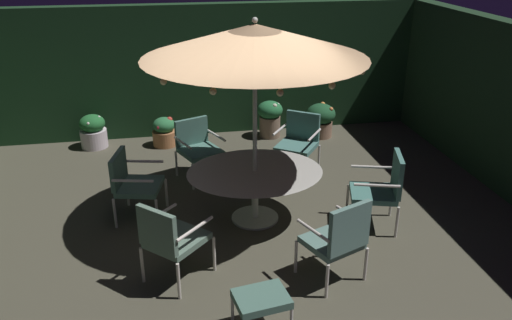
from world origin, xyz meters
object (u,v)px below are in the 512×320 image
at_px(patio_chair_north, 299,139).
at_px(patio_chair_east, 132,180).
at_px(ottoman_footrest, 261,300).
at_px(patio_umbrella, 255,41).
at_px(potted_plant_back_left, 321,119).
at_px(patio_chair_southwest, 382,186).
at_px(potted_plant_left_far, 93,131).
at_px(patio_chair_northeast, 197,145).
at_px(potted_plant_right_far, 164,132).
at_px(patio_chair_south, 339,237).
at_px(potted_plant_back_right, 270,117).
at_px(patio_dining_table, 255,179).
at_px(patio_chair_southeast, 170,237).

distance_m(patio_chair_north, patio_chair_east, 2.72).
bearing_deg(ottoman_footrest, patio_umbrella, 81.42).
bearing_deg(potted_plant_back_left, patio_chair_north, -118.61).
xyz_separation_m(patio_chair_southwest, potted_plant_left_far, (-3.97, 3.51, -0.27)).
bearing_deg(patio_chair_east, patio_chair_north, 21.11).
distance_m(potted_plant_back_left, potted_plant_left_far, 4.17).
distance_m(patio_chair_east, potted_plant_back_left, 4.19).
bearing_deg(patio_chair_northeast, potted_plant_right_far, 109.40).
bearing_deg(patio_chair_south, potted_plant_back_right, 87.64).
height_order(patio_chair_north, patio_chair_southwest, patio_chair_southwest).
xyz_separation_m(patio_chair_northeast, patio_chair_southwest, (2.22, -1.96, 0.04)).
xyz_separation_m(patio_chair_north, potted_plant_back_right, (-0.11, 1.68, -0.19)).
xyz_separation_m(potted_plant_right_far, potted_plant_back_left, (2.91, -0.06, 0.09)).
bearing_deg(ottoman_footrest, potted_plant_back_left, 67.21).
height_order(patio_dining_table, patio_chair_east, patio_chair_east).
relative_size(patio_dining_table, patio_chair_east, 1.92).
bearing_deg(patio_chair_northeast, patio_dining_table, -66.79).
distance_m(ottoman_footrest, potted_plant_back_right, 5.26).
distance_m(potted_plant_right_far, potted_plant_back_left, 2.91).
xyz_separation_m(patio_umbrella, potted_plant_right_far, (-1.14, 2.91, -2.13)).
height_order(patio_chair_north, potted_plant_right_far, patio_chair_north).
distance_m(patio_dining_table, patio_chair_east, 1.63).
bearing_deg(patio_chair_southwest, patio_chair_north, 109.52).
bearing_deg(patio_chair_northeast, potted_plant_back_right, 45.80).
height_order(patio_chair_south, potted_plant_back_right, patio_chair_south).
bearing_deg(potted_plant_back_left, ottoman_footrest, -112.79).
distance_m(patio_chair_east, patio_chair_south, 2.91).
relative_size(patio_umbrella, potted_plant_left_far, 4.48).
relative_size(patio_chair_southeast, patio_chair_south, 0.97).
xyz_separation_m(patio_chair_east, ottoman_footrest, (1.27, -2.48, -0.19)).
xyz_separation_m(patio_dining_table, patio_chair_south, (0.64, -1.51, -0.03)).
xyz_separation_m(patio_chair_southeast, potted_plant_back_left, (2.90, 4.03, -0.22)).
distance_m(patio_dining_table, potted_plant_back_left, 3.36).
distance_m(potted_plant_back_right, potted_plant_left_far, 3.22).
distance_m(patio_chair_northeast, patio_chair_southwest, 2.96).
bearing_deg(ottoman_footrest, potted_plant_right_far, 99.24).
height_order(patio_chair_south, potted_plant_left_far, patio_chair_south).
xyz_separation_m(patio_dining_table, patio_chair_southwest, (1.58, -0.46, -0.03)).
bearing_deg(patio_chair_north, potted_plant_right_far, 142.86).
xyz_separation_m(patio_chair_north, patio_chair_northeast, (-1.58, 0.16, -0.04)).
bearing_deg(potted_plant_right_far, potted_plant_left_far, 173.46).
height_order(patio_chair_southeast, potted_plant_back_right, patio_chair_southeast).
relative_size(patio_dining_table, patio_umbrella, 0.65).
bearing_deg(patio_dining_table, patio_chair_east, 167.40).
xyz_separation_m(patio_chair_southeast, ottoman_footrest, (0.81, -0.94, -0.21)).
distance_m(ottoman_footrest, potted_plant_right_far, 5.10).
relative_size(patio_chair_south, patio_chair_southwest, 1.00).
relative_size(patio_chair_east, patio_chair_southwest, 0.91).
bearing_deg(patio_chair_northeast, patio_chair_southeast, -100.39).
relative_size(patio_dining_table, patio_chair_south, 1.76).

